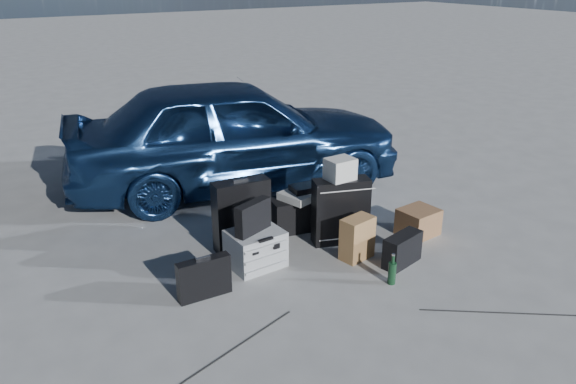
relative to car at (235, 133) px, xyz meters
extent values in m
plane|color=#A2A19D|center=(-0.21, -2.48, -0.68)|extent=(60.00, 60.00, 0.00)
imported|color=navy|center=(0.00, 0.00, 0.00)|extent=(4.21, 2.39, 1.35)
cube|color=#AFB2B5|center=(-0.74, -1.90, -0.51)|extent=(0.49, 0.41, 0.34)
cube|color=black|center=(-0.76, -1.90, -0.19)|extent=(0.39, 0.23, 0.29)
cube|color=black|center=(-1.35, -2.15, -0.50)|extent=(0.45, 0.11, 0.35)
cube|color=black|center=(-0.69, -1.54, -0.33)|extent=(0.55, 0.23, 0.70)
cube|color=black|center=(0.20, -1.91, -0.35)|extent=(0.58, 0.36, 0.66)
cube|color=beige|center=(0.19, -1.89, 0.09)|extent=(0.27, 0.22, 0.21)
cube|color=black|center=(0.06, -1.46, -0.50)|extent=(0.73, 0.41, 0.34)
cube|color=beige|center=(0.04, -1.46, -0.30)|extent=(0.51, 0.43, 0.08)
cube|color=black|center=(0.06, -1.48, -0.23)|extent=(0.31, 0.23, 0.06)
cube|color=#B07F4C|center=(0.13, -2.27, -0.47)|extent=(0.34, 0.24, 0.41)
cube|color=brown|center=(0.97, -2.19, -0.54)|extent=(0.40, 0.36, 0.27)
cube|color=black|center=(0.42, -2.58, -0.53)|extent=(0.44, 0.25, 0.29)
cylinder|color=#12331B|center=(0.11, -2.80, -0.54)|extent=(0.09, 0.09, 0.27)
camera|label=1|loc=(-2.83, -5.93, 1.88)|focal=35.00mm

